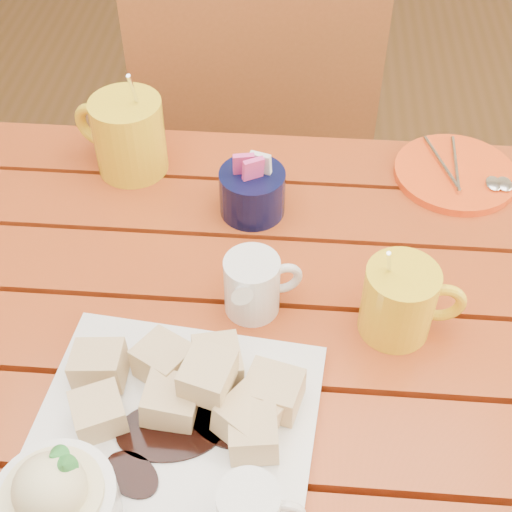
# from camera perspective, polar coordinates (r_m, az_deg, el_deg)

# --- Properties ---
(table) EXTENTS (1.20, 0.79, 0.75)m
(table) POSITION_cam_1_polar(r_m,az_deg,el_deg) (0.91, -3.68, -10.76)
(table) COLOR #963B13
(table) RESTS_ON ground
(dessert_plate) EXTENTS (0.31, 0.31, 0.11)m
(dessert_plate) POSITION_cam_1_polar(r_m,az_deg,el_deg) (0.72, -8.52, -15.03)
(dessert_plate) COLOR white
(dessert_plate) RESTS_ON table
(coffee_mug_left) EXTENTS (0.14, 0.10, 0.17)m
(coffee_mug_left) POSITION_cam_1_polar(r_m,az_deg,el_deg) (1.02, -10.27, 9.56)
(coffee_mug_left) COLOR yellow
(coffee_mug_left) RESTS_ON table
(coffee_mug_right) EXTENTS (0.12, 0.08, 0.14)m
(coffee_mug_right) POSITION_cam_1_polar(r_m,az_deg,el_deg) (0.81, 11.52, -3.49)
(coffee_mug_right) COLOR yellow
(coffee_mug_right) RESTS_ON table
(cream_pitcher) EXTENTS (0.09, 0.08, 0.08)m
(cream_pitcher) POSITION_cam_1_polar(r_m,az_deg,el_deg) (0.82, -0.18, -2.31)
(cream_pitcher) COLOR white
(cream_pitcher) RESTS_ON table
(sugar_caddy) EXTENTS (0.09, 0.09, 0.10)m
(sugar_caddy) POSITION_cam_1_polar(r_m,az_deg,el_deg) (0.95, -0.30, 5.21)
(sugar_caddy) COLOR black
(sugar_caddy) RESTS_ON table
(orange_saucer) EXTENTS (0.17, 0.17, 0.02)m
(orange_saucer) POSITION_cam_1_polar(r_m,az_deg,el_deg) (1.06, 15.73, 6.37)
(orange_saucer) COLOR #FF4C16
(orange_saucer) RESTS_ON table
(chair_far) EXTENTS (0.54, 0.54, 0.93)m
(chair_far) POSITION_cam_1_polar(r_m,az_deg,el_deg) (1.47, -0.74, 9.06)
(chair_far) COLOR brown
(chair_far) RESTS_ON ground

